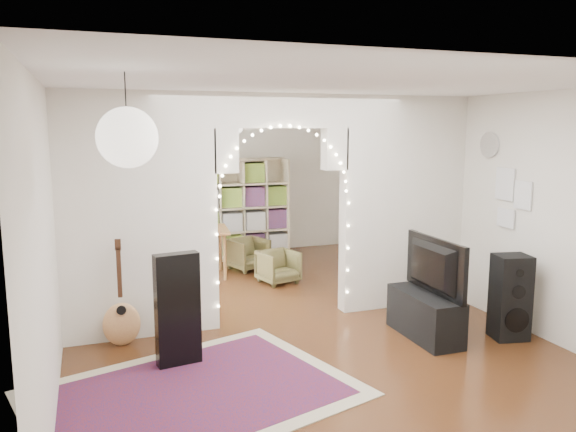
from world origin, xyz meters
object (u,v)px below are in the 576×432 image
object	(u,v)px
dining_chair_right	(278,267)
bookcase	(242,207)
media_console	(425,315)
dining_table	(189,234)
floor_speaker	(510,297)
dining_chair_left	(248,254)
acoustic_guitar	(121,307)

from	to	relation	value
dining_chair_right	bookcase	bearing A→B (deg)	76.64
media_console	dining_chair_right	size ratio (longest dim) A/B	1.86
media_console	dining_table	bearing A→B (deg)	120.98
floor_speaker	dining_table	size ratio (longest dim) A/B	0.73
bookcase	dining_chair_left	size ratio (longest dim) A/B	3.09
bookcase	dining_table	size ratio (longest dim) A/B	1.37
media_console	bookcase	xyz separation A→B (m)	(-0.84, 4.64, 0.63)
floor_speaker	bookcase	size ratio (longest dim) A/B	0.54
acoustic_guitar	bookcase	bearing A→B (deg)	71.24
dining_chair_left	acoustic_guitar	bearing A→B (deg)	-149.38
acoustic_guitar	dining_chair_right	size ratio (longest dim) A/B	1.83
dining_chair_left	floor_speaker	bearing A→B (deg)	-84.65
dining_chair_left	dining_table	bearing A→B (deg)	166.87
dining_table	dining_chair_left	distance (m)	1.08
bookcase	dining_chair_left	xyz separation A→B (m)	(-0.19, -1.08, -0.62)
media_console	dining_chair_right	world-z (taller)	media_console
dining_chair_right	media_console	bearing A→B (deg)	-86.64
bookcase	dining_chair_right	distance (m)	2.10
dining_table	dining_chair_left	xyz separation A→B (m)	(0.99, 0.13, -0.42)
media_console	bookcase	bearing A→B (deg)	100.81
acoustic_guitar	floor_speaker	xyz separation A→B (m)	(4.04, -1.23, 0.04)
bookcase	media_console	bearing A→B (deg)	-102.49
floor_speaker	dining_chair_right	xyz separation A→B (m)	(-1.68, 2.98, -0.22)
acoustic_guitar	dining_chair_right	world-z (taller)	acoustic_guitar
media_console	dining_chair_left	xyz separation A→B (m)	(-1.03, 3.56, 0.01)
bookcase	dining_table	xyz separation A→B (m)	(-1.17, -1.21, -0.19)
dining_chair_left	dining_chair_right	distance (m)	0.94
acoustic_guitar	dining_chair_left	distance (m)	3.43
acoustic_guitar	dining_table	size ratio (longest dim) A/B	0.77
bookcase	dining_table	distance (m)	1.70
acoustic_guitar	floor_speaker	size ratio (longest dim) A/B	1.05
dining_table	dining_chair_right	world-z (taller)	dining_table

